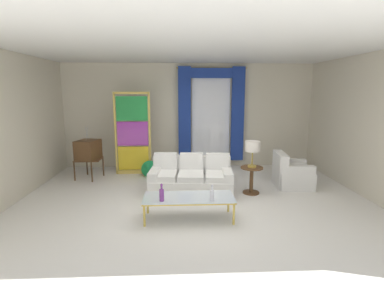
{
  "coord_description": "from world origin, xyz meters",
  "views": [
    {
      "loc": [
        -0.32,
        -5.54,
        2.23
      ],
      "look_at": [
        -0.02,
        0.9,
        1.05
      ],
      "focal_mm": 27.37,
      "sensor_mm": 36.0,
      "label": 1
    }
  ],
  "objects_px": {
    "bottle_blue_decanter": "(162,194)",
    "round_side_table": "(251,178)",
    "armchair_white": "(291,174)",
    "stained_glass_divider": "(133,135)",
    "table_lamp_brass": "(253,147)",
    "vintage_tv": "(88,151)",
    "peacock_figurine": "(149,169)",
    "couch_white_long": "(191,179)",
    "bottle_crystal_tall": "(212,195)",
    "coffee_table": "(189,198)"
  },
  "relations": [
    {
      "from": "vintage_tv",
      "to": "table_lamp_brass",
      "type": "relative_size",
      "value": 2.36
    },
    {
      "from": "vintage_tv",
      "to": "peacock_figurine",
      "type": "xyz_separation_m",
      "value": [
        1.54,
        -0.03,
        -0.51
      ]
    },
    {
      "from": "bottle_crystal_tall",
      "to": "round_side_table",
      "type": "relative_size",
      "value": 0.47
    },
    {
      "from": "stained_glass_divider",
      "to": "bottle_blue_decanter",
      "type": "bearing_deg",
      "value": -73.36
    },
    {
      "from": "couch_white_long",
      "to": "bottle_crystal_tall",
      "type": "xyz_separation_m",
      "value": [
        0.28,
        -1.55,
        0.22
      ]
    },
    {
      "from": "vintage_tv",
      "to": "armchair_white",
      "type": "distance_m",
      "value": 5.03
    },
    {
      "from": "couch_white_long",
      "to": "bottle_blue_decanter",
      "type": "distance_m",
      "value": 1.64
    },
    {
      "from": "bottle_crystal_tall",
      "to": "table_lamp_brass",
      "type": "relative_size",
      "value": 0.49
    },
    {
      "from": "bottle_crystal_tall",
      "to": "round_side_table",
      "type": "height_order",
      "value": "bottle_crystal_tall"
    },
    {
      "from": "couch_white_long",
      "to": "round_side_table",
      "type": "relative_size",
      "value": 3.07
    },
    {
      "from": "peacock_figurine",
      "to": "table_lamp_brass",
      "type": "bearing_deg",
      "value": -28.6
    },
    {
      "from": "coffee_table",
      "to": "bottle_blue_decanter",
      "type": "xyz_separation_m",
      "value": [
        -0.46,
        -0.19,
        0.15
      ]
    },
    {
      "from": "bottle_crystal_tall",
      "to": "vintage_tv",
      "type": "xyz_separation_m",
      "value": [
        -2.85,
        2.77,
        0.21
      ]
    },
    {
      "from": "bottle_blue_decanter",
      "to": "stained_glass_divider",
      "type": "distance_m",
      "value": 3.28
    },
    {
      "from": "couch_white_long",
      "to": "armchair_white",
      "type": "height_order",
      "value": "couch_white_long"
    },
    {
      "from": "table_lamp_brass",
      "to": "stained_glass_divider",
      "type": "bearing_deg",
      "value": 149.14
    },
    {
      "from": "bottle_blue_decanter",
      "to": "peacock_figurine",
      "type": "relative_size",
      "value": 0.5
    },
    {
      "from": "bottle_blue_decanter",
      "to": "couch_white_long",
      "type": "bearing_deg",
      "value": 69.72
    },
    {
      "from": "bottle_crystal_tall",
      "to": "stained_glass_divider",
      "type": "relative_size",
      "value": 0.13
    },
    {
      "from": "peacock_figurine",
      "to": "table_lamp_brass",
      "type": "xyz_separation_m",
      "value": [
        2.35,
        -1.28,
        0.81
      ]
    },
    {
      "from": "stained_glass_divider",
      "to": "round_side_table",
      "type": "xyz_separation_m",
      "value": [
        2.81,
        -1.68,
        -0.7
      ]
    },
    {
      "from": "bottle_blue_decanter",
      "to": "armchair_white",
      "type": "xyz_separation_m",
      "value": [
        2.92,
        1.87,
        -0.24
      ]
    },
    {
      "from": "bottle_blue_decanter",
      "to": "table_lamp_brass",
      "type": "bearing_deg",
      "value": 37.26
    },
    {
      "from": "peacock_figurine",
      "to": "table_lamp_brass",
      "type": "relative_size",
      "value": 1.05
    },
    {
      "from": "coffee_table",
      "to": "round_side_table",
      "type": "bearing_deg",
      "value": 41.18
    },
    {
      "from": "vintage_tv",
      "to": "round_side_table",
      "type": "bearing_deg",
      "value": -18.63
    },
    {
      "from": "bottle_crystal_tall",
      "to": "couch_white_long",
      "type": "bearing_deg",
      "value": 100.13
    },
    {
      "from": "couch_white_long",
      "to": "coffee_table",
      "type": "height_order",
      "value": "couch_white_long"
    },
    {
      "from": "stained_glass_divider",
      "to": "round_side_table",
      "type": "distance_m",
      "value": 3.34
    },
    {
      "from": "bottle_crystal_tall",
      "to": "peacock_figurine",
      "type": "relative_size",
      "value": 0.47
    },
    {
      "from": "bottle_blue_decanter",
      "to": "round_side_table",
      "type": "xyz_separation_m",
      "value": [
        1.88,
        1.43,
        -0.17
      ]
    },
    {
      "from": "armchair_white",
      "to": "round_side_table",
      "type": "bearing_deg",
      "value": -156.87
    },
    {
      "from": "bottle_crystal_tall",
      "to": "peacock_figurine",
      "type": "distance_m",
      "value": 3.06
    },
    {
      "from": "armchair_white",
      "to": "vintage_tv",
      "type": "bearing_deg",
      "value": 170.05
    },
    {
      "from": "armchair_white",
      "to": "table_lamp_brass",
      "type": "distance_m",
      "value": 1.36
    },
    {
      "from": "stained_glass_divider",
      "to": "round_side_table",
      "type": "height_order",
      "value": "stained_glass_divider"
    },
    {
      "from": "stained_glass_divider",
      "to": "round_side_table",
      "type": "bearing_deg",
      "value": -30.86
    },
    {
      "from": "armchair_white",
      "to": "stained_glass_divider",
      "type": "height_order",
      "value": "stained_glass_divider"
    },
    {
      "from": "vintage_tv",
      "to": "armchair_white",
      "type": "xyz_separation_m",
      "value": [
        4.94,
        -0.87,
        -0.44
      ]
    },
    {
      "from": "bottle_blue_decanter",
      "to": "coffee_table",
      "type": "bearing_deg",
      "value": 22.17
    },
    {
      "from": "couch_white_long",
      "to": "table_lamp_brass",
      "type": "distance_m",
      "value": 1.5
    },
    {
      "from": "vintage_tv",
      "to": "bottle_blue_decanter",
      "type": "bearing_deg",
      "value": -53.68
    },
    {
      "from": "table_lamp_brass",
      "to": "bottle_crystal_tall",
      "type": "bearing_deg",
      "value": -125.41
    },
    {
      "from": "bottle_blue_decanter",
      "to": "round_side_table",
      "type": "relative_size",
      "value": 0.51
    },
    {
      "from": "round_side_table",
      "to": "peacock_figurine",
      "type": "bearing_deg",
      "value": 151.4
    },
    {
      "from": "couch_white_long",
      "to": "bottle_blue_decanter",
      "type": "relative_size",
      "value": 6.04
    },
    {
      "from": "bottle_crystal_tall",
      "to": "vintage_tv",
      "type": "relative_size",
      "value": 0.21
    },
    {
      "from": "bottle_blue_decanter",
      "to": "peacock_figurine",
      "type": "xyz_separation_m",
      "value": [
        -0.48,
        2.71,
        -0.31
      ]
    },
    {
      "from": "bottle_blue_decanter",
      "to": "armchair_white",
      "type": "bearing_deg",
      "value": 32.67
    },
    {
      "from": "bottle_crystal_tall",
      "to": "bottle_blue_decanter",
      "type": "bearing_deg",
      "value": 177.83
    }
  ]
}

